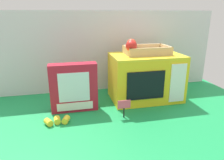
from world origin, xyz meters
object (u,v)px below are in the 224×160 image
at_px(food_groups_crate, 143,49).
at_px(loose_toy_banana, 57,121).
at_px(cookie_set_box, 74,88).
at_px(price_sign, 124,106).
at_px(toy_microwave, 146,77).

distance_m(food_groups_crate, loose_toy_banana, 0.66).
xyz_separation_m(cookie_set_box, price_sign, (0.25, -0.15, -0.07)).
xyz_separation_m(toy_microwave, food_groups_crate, (-0.02, 0.02, 0.18)).
height_order(cookie_set_box, loose_toy_banana, cookie_set_box).
relative_size(cookie_set_box, price_sign, 2.75).
relative_size(toy_microwave, price_sign, 4.38).
distance_m(cookie_set_box, loose_toy_banana, 0.21).
bearing_deg(price_sign, loose_toy_banana, 178.03).
height_order(food_groups_crate, loose_toy_banana, food_groups_crate).
relative_size(cookie_set_box, loose_toy_banana, 2.06).
bearing_deg(loose_toy_banana, toy_microwave, 21.02).
relative_size(toy_microwave, cookie_set_box, 1.59).
relative_size(price_sign, loose_toy_banana, 0.75).
bearing_deg(loose_toy_banana, cookie_set_box, 55.56).
xyz_separation_m(price_sign, loose_toy_banana, (-0.35, 0.01, -0.05)).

